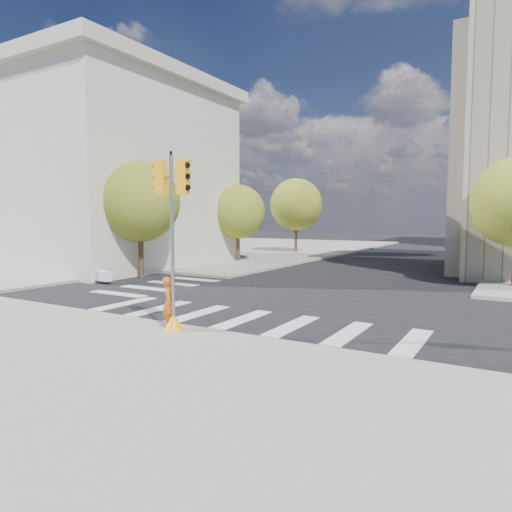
{
  "coord_description": "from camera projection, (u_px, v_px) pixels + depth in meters",
  "views": [
    {
      "loc": [
        7.73,
        -14.51,
        3.36
      ],
      "look_at": [
        0.28,
        -1.78,
        2.1
      ],
      "focal_mm": 32.0,
      "sensor_mm": 36.0,
      "label": 1
    }
  ],
  "objects": [
    {
      "name": "ground",
      "position": [
        274.0,
        309.0,
        16.65
      ],
      "size": [
        160.0,
        160.0,
        0.0
      ],
      "primitive_type": "plane",
      "color": "black",
      "rests_on": "ground"
    },
    {
      "name": "traffic_signal",
      "position": [
        172.0,
        255.0,
        12.82
      ],
      "size": [
        1.07,
        0.56,
        5.02
      ],
      "rotation": [
        0.0,
        0.0,
        0.07
      ],
      "color": "#FFA50D",
      "rests_on": "sidewalk_near"
    },
    {
      "name": "tree_lw_near",
      "position": [
        140.0,
        202.0,
        25.02
      ],
      "size": [
        4.4,
        4.4,
        6.41
      ],
      "color": "#382616",
      "rests_on": "ground"
    },
    {
      "name": "classical_building",
      "position": [
        83.0,
        175.0,
        33.05
      ],
      "size": [
        19.0,
        15.0,
        12.7
      ],
      "color": "beige",
      "rests_on": "ground"
    },
    {
      "name": "planter_wall",
      "position": [
        76.0,
        272.0,
        24.6
      ],
      "size": [
        6.0,
        1.21,
        0.5
      ],
      "primitive_type": "cube",
      "rotation": [
        0.0,
        0.0,
        -0.14
      ],
      "color": "silver",
      "rests_on": "sidewalk_left_near"
    },
    {
      "name": "tree_lw_far",
      "position": [
        296.0,
        204.0,
        42.19
      ],
      "size": [
        4.8,
        4.8,
        6.95
      ],
      "color": "#382616",
      "rests_on": "ground"
    },
    {
      "name": "tree_lw_mid",
      "position": [
        238.0,
        212.0,
        33.66
      ],
      "size": [
        4.0,
        4.0,
        5.77
      ],
      "color": "#382616",
      "rests_on": "ground"
    },
    {
      "name": "sidewalk_far_left",
      "position": [
        224.0,
        248.0,
        49.07
      ],
      "size": [
        28.0,
        40.0,
        0.15
      ],
      "primitive_type": "cube",
      "color": "gray",
      "rests_on": "ground"
    },
    {
      "name": "photographer",
      "position": [
        169.0,
        303.0,
        13.11
      ],
      "size": [
        0.62,
        0.65,
        1.5
      ],
      "primitive_type": "imported",
      "rotation": [
        0.0,
        0.0,
        2.25
      ],
      "color": "#C35512",
      "rests_on": "sidewalk_near"
    }
  ]
}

